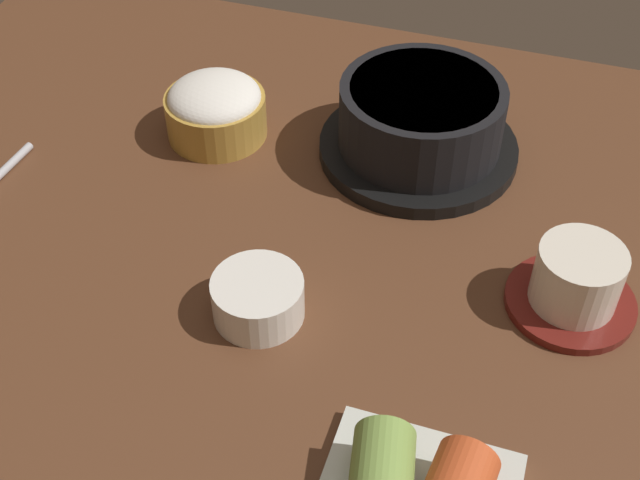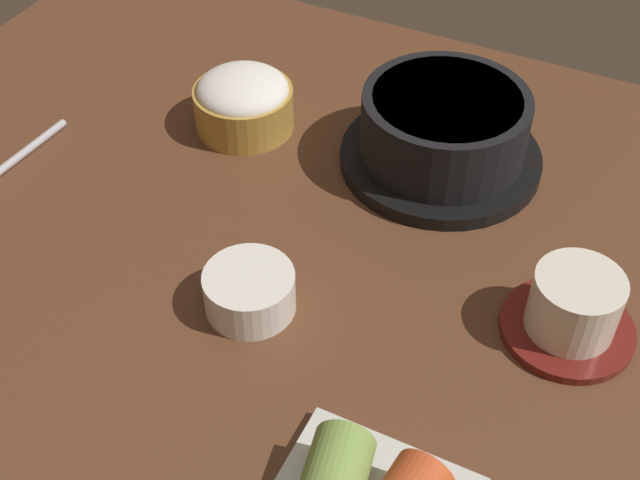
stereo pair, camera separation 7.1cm
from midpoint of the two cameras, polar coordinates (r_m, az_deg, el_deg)
The scene contains 5 objects.
dining_table at distance 75.40cm, azimuth 1.99°, elevation -0.89°, with size 100.00×76.00×2.00cm, color #56331E.
stone_pot at distance 82.04cm, azimuth 10.79°, elevation 7.06°, with size 19.51×19.51×7.82cm.
rice_bowl at distance 86.11cm, azimuth -2.83°, elevation 9.25°, with size 10.07×10.07×6.17cm.
tea_cup_with_saucer at distance 69.40cm, azimuth 19.43°, elevation -4.80°, with size 10.66×10.66×6.02cm.
banchan_cup_center at distance 68.14cm, azimuth -1.82°, elevation -3.56°, with size 7.48×7.48×3.65cm.
Camera 2 is at (24.33, -47.54, 54.42)cm, focal length 47.50 mm.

